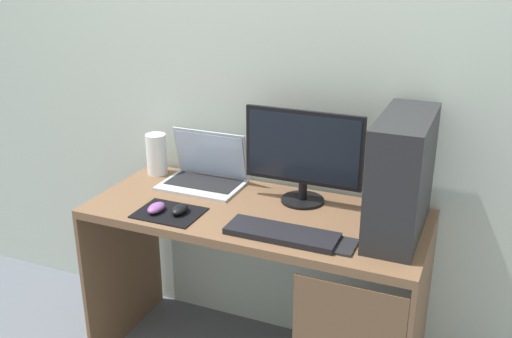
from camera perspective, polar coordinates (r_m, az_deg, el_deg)
name	(u,v)px	position (r m, az deg, el deg)	size (l,w,h in m)	color
wall_back	(287,66)	(2.49, 3.10, 10.05)	(4.00, 0.05, 2.60)	beige
desk	(259,248)	(2.41, 0.31, -7.82)	(1.38, 0.59, 0.77)	brown
pc_tower	(402,176)	(2.16, 14.14, -0.65)	(0.18, 0.47, 0.45)	#232326
monitor	(303,155)	(2.36, 4.67, 1.39)	(0.50, 0.18, 0.40)	black
laptop	(205,174)	(2.61, -5.04, -0.50)	(0.36, 0.25, 0.24)	#B7BCC6
speaker	(157,154)	(2.74, -9.76, 1.45)	(0.09, 0.09, 0.19)	white
keyboard	(282,234)	(2.15, 2.57, -6.37)	(0.42, 0.14, 0.02)	black
mousepad	(169,213)	(2.35, -8.54, -4.29)	(0.26, 0.20, 0.01)	black
mouse_left	(180,209)	(2.33, -7.49, -3.95)	(0.06, 0.10, 0.03)	black
mouse_right	(156,208)	(2.36, -9.80, -3.79)	(0.06, 0.10, 0.03)	#8C4C99
cell_phone	(346,247)	(2.10, 8.83, -7.55)	(0.07, 0.13, 0.01)	#232326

